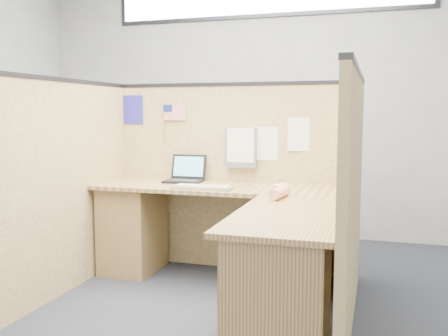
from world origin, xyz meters
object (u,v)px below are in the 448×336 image
(laptop, at_px, (186,175))
(keyboard, at_px, (202,187))
(mouse, at_px, (283,190))
(l_desk, at_px, (229,244))

(laptop, xyz_separation_m, keyboard, (0.27, -0.36, -0.04))
(mouse, bearing_deg, laptop, 157.14)
(l_desk, xyz_separation_m, mouse, (0.33, 0.19, 0.36))
(laptop, xyz_separation_m, mouse, (0.86, -0.36, -0.03))
(keyboard, height_order, mouse, mouse)
(l_desk, bearing_deg, laptop, 133.84)
(l_desk, height_order, keyboard, keyboard)
(mouse, bearing_deg, keyboard, 180.00)
(keyboard, xyz_separation_m, mouse, (0.59, 0.00, 0.01))
(laptop, height_order, keyboard, laptop)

